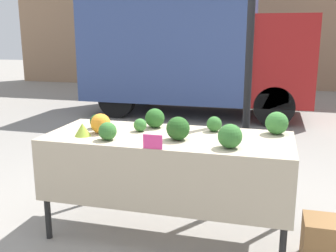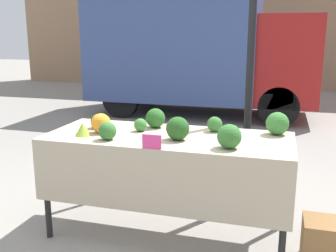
{
  "view_description": "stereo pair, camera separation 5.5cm",
  "coord_description": "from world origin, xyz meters",
  "views": [
    {
      "loc": [
        0.8,
        -3.0,
        1.67
      ],
      "look_at": [
        0.0,
        0.0,
        0.94
      ],
      "focal_mm": 42.0,
      "sensor_mm": 36.0,
      "label": 1
    },
    {
      "loc": [
        0.85,
        -2.98,
        1.67
      ],
      "look_at": [
        0.0,
        0.0,
        0.94
      ],
      "focal_mm": 42.0,
      "sensor_mm": 36.0,
      "label": 2
    }
  ],
  "objects": [
    {
      "name": "parked_truck",
      "position": [
        -0.89,
        5.2,
        1.42
      ],
      "size": [
        4.57,
        2.0,
        2.68
      ],
      "color": "#384C84",
      "rests_on": "ground_plane"
    },
    {
      "name": "broccoli_head_0",
      "position": [
        -0.67,
        0.08,
        0.93
      ],
      "size": [
        0.13,
        0.13,
        0.13
      ],
      "color": "#23511E",
      "rests_on": "market_table"
    },
    {
      "name": "broccoli_head_4",
      "position": [
        0.85,
        0.28,
        0.96
      ],
      "size": [
        0.19,
        0.19,
        0.19
      ],
      "color": "#387533",
      "rests_on": "market_table"
    },
    {
      "name": "broccoli_head_3",
      "position": [
        0.34,
        0.24,
        0.93
      ],
      "size": [
        0.13,
        0.13,
        0.13
      ],
      "color": "#336B2D",
      "rests_on": "market_table"
    },
    {
      "name": "broccoli_head_1",
      "position": [
        0.11,
        -0.11,
        0.96
      ],
      "size": [
        0.18,
        0.18,
        0.18
      ],
      "color": "#23511E",
      "rests_on": "market_table"
    },
    {
      "name": "ground_plane",
      "position": [
        0.0,
        0.0,
        0.0
      ],
      "size": [
        40.0,
        40.0,
        0.0
      ],
      "primitive_type": "plane",
      "color": "gray"
    },
    {
      "name": "market_table",
      "position": [
        0.0,
        -0.07,
        0.75
      ],
      "size": [
        2.0,
        0.82,
        0.86
      ],
      "color": "tan",
      "rests_on": "ground_plane"
    },
    {
      "name": "orange_cauliflower",
      "position": [
        -0.56,
        -0.07,
        0.95
      ],
      "size": [
        0.17,
        0.17,
        0.17
      ],
      "color": "orange",
      "rests_on": "market_table"
    },
    {
      "name": "price_sign",
      "position": [
        -0.01,
        -0.4,
        0.92
      ],
      "size": [
        0.14,
        0.01,
        0.11
      ],
      "color": "#E53D84",
      "rests_on": "market_table"
    },
    {
      "name": "romanesco_head",
      "position": [
        -0.67,
        -0.19,
        0.92
      ],
      "size": [
        0.13,
        0.13,
        0.11
      ],
      "color": "#93B238",
      "rests_on": "market_table"
    },
    {
      "name": "broccoli_head_7",
      "position": [
        -0.27,
        0.08,
        0.92
      ],
      "size": [
        0.11,
        0.11,
        0.11
      ],
      "color": "#387533",
      "rests_on": "market_table"
    },
    {
      "name": "produce_crate",
      "position": [
        1.3,
        -0.16,
        0.17
      ],
      "size": [
        0.44,
        0.29,
        0.35
      ],
      "color": "olive",
      "rests_on": "ground_plane"
    },
    {
      "name": "broccoli_head_6",
      "position": [
        -0.42,
        -0.26,
        0.93
      ],
      "size": [
        0.14,
        0.14,
        0.14
      ],
      "color": "#336B2D",
      "rests_on": "market_table"
    },
    {
      "name": "broccoli_head_5",
      "position": [
        -0.18,
        0.24,
        0.95
      ],
      "size": [
        0.17,
        0.17,
        0.17
      ],
      "color": "#285B23",
      "rests_on": "market_table"
    },
    {
      "name": "tent_pole",
      "position": [
        0.58,
        0.75,
        1.1
      ],
      "size": [
        0.07,
        0.07,
        2.2
      ],
      "color": "black",
      "rests_on": "ground_plane"
    },
    {
      "name": "broccoli_head_2",
      "position": [
        0.53,
        -0.23,
        0.95
      ],
      "size": [
        0.18,
        0.18,
        0.18
      ],
      "color": "#336B2D",
      "rests_on": "market_table"
    }
  ]
}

